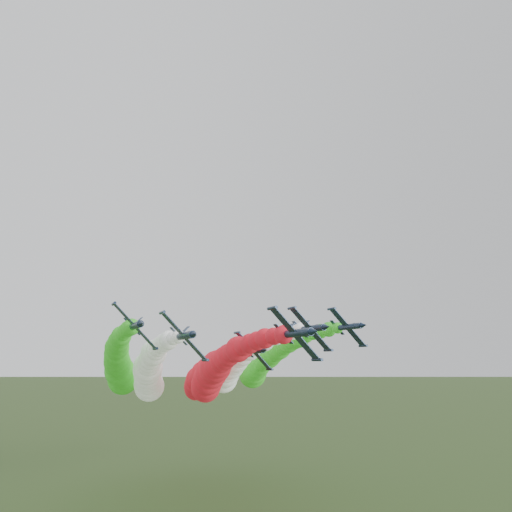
{
  "coord_description": "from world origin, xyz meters",
  "views": [
    {
      "loc": [
        -39.32,
        -66.18,
        33.74
      ],
      "look_at": [
        -6.99,
        9.54,
        50.88
      ],
      "focal_mm": 35.0,
      "sensor_mm": 36.0,
      "label": 1
    }
  ],
  "objects_px": {
    "jet_trail": "(202,377)",
    "jet_lead": "(214,374)",
    "jet_inner_left": "(149,374)",
    "jet_outer_right": "(265,362)",
    "jet_inner_right": "(234,365)",
    "jet_outer_left": "(120,366)"
  },
  "relations": [
    {
      "from": "jet_trail",
      "to": "jet_lead",
      "type": "bearing_deg",
      "value": -101.63
    },
    {
      "from": "jet_lead",
      "to": "jet_inner_left",
      "type": "xyz_separation_m",
      "value": [
        -12.2,
        12.07,
        -0.1
      ]
    },
    {
      "from": "jet_outer_right",
      "to": "jet_trail",
      "type": "height_order",
      "value": "jet_outer_right"
    },
    {
      "from": "jet_inner_right",
      "to": "jet_trail",
      "type": "relative_size",
      "value": 1.0
    },
    {
      "from": "jet_outer_left",
      "to": "jet_trail",
      "type": "bearing_deg",
      "value": 18.02
    },
    {
      "from": "jet_inner_right",
      "to": "jet_outer_right",
      "type": "distance_m",
      "value": 14.78
    },
    {
      "from": "jet_outer_right",
      "to": "jet_trail",
      "type": "xyz_separation_m",
      "value": [
        -16.04,
        7.4,
        -4.27
      ]
    },
    {
      "from": "jet_inner_left",
      "to": "jet_outer_right",
      "type": "height_order",
      "value": "jet_outer_right"
    },
    {
      "from": "jet_inner_left",
      "to": "jet_outer_left",
      "type": "xyz_separation_m",
      "value": [
        -6.01,
        7.11,
        1.69
      ]
    },
    {
      "from": "jet_lead",
      "to": "jet_outer_left",
      "type": "relative_size",
      "value": 0.99
    },
    {
      "from": "jet_outer_left",
      "to": "jet_outer_right",
      "type": "distance_m",
      "value": 39.8
    },
    {
      "from": "jet_inner_right",
      "to": "jet_lead",
      "type": "bearing_deg",
      "value": -129.32
    },
    {
      "from": "jet_lead",
      "to": "jet_inner_right",
      "type": "bearing_deg",
      "value": 50.68
    },
    {
      "from": "jet_lead",
      "to": "jet_inner_left",
      "type": "relative_size",
      "value": 1.0
    },
    {
      "from": "jet_inner_right",
      "to": "jet_outer_left",
      "type": "xyz_separation_m",
      "value": [
        -27.5,
        7.84,
        -0.19
      ]
    },
    {
      "from": "jet_lead",
      "to": "jet_outer_left",
      "type": "xyz_separation_m",
      "value": [
        -18.21,
        19.18,
        1.59
      ]
    },
    {
      "from": "jet_lead",
      "to": "jet_outer_right",
      "type": "distance_m",
      "value": 29.2
    },
    {
      "from": "jet_outer_right",
      "to": "jet_outer_left",
      "type": "bearing_deg",
      "value": -179.54
    },
    {
      "from": "jet_outer_right",
      "to": "jet_lead",
      "type": "bearing_deg",
      "value": -137.89
    },
    {
      "from": "jet_inner_left",
      "to": "jet_inner_right",
      "type": "relative_size",
      "value": 1.0
    },
    {
      "from": "jet_lead",
      "to": "jet_inner_left",
      "type": "distance_m",
      "value": 17.17
    },
    {
      "from": "jet_lead",
      "to": "jet_outer_right",
      "type": "bearing_deg",
      "value": 42.11
    }
  ]
}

